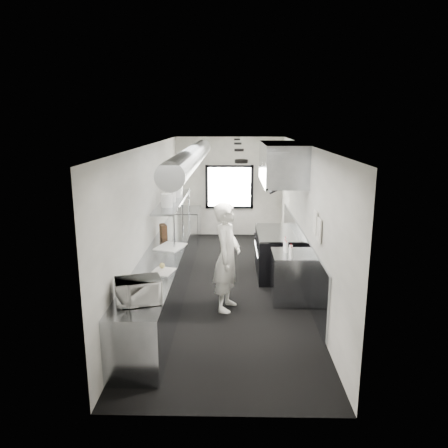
{
  "coord_description": "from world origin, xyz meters",
  "views": [
    {
      "loc": [
        0.1,
        -8.26,
        3.26
      ],
      "look_at": [
        -0.07,
        -0.2,
        1.32
      ],
      "focal_mm": 34.91,
      "sensor_mm": 36.0,
      "label": 1
    }
  ],
  "objects_px": {
    "squeeze_bottle_d": "(285,246)",
    "range": "(276,253)",
    "cutting_board": "(170,247)",
    "plate_stack_d": "(177,186)",
    "pass_shelf": "(173,201)",
    "plate_stack_b": "(171,195)",
    "line_cook": "(227,257)",
    "knife_block": "(163,231)",
    "bottle_station": "(290,277)",
    "far_work_table": "(187,226)",
    "microwave": "(138,291)",
    "small_plate": "(162,269)",
    "deli_tub_b": "(137,279)",
    "exhaust_hood": "(282,163)",
    "squeeze_bottle_e": "(285,243)",
    "squeeze_bottle_b": "(291,250)",
    "prep_counter": "(166,272)",
    "squeeze_bottle_c": "(286,247)",
    "squeeze_bottle_a": "(291,253)",
    "deli_tub_a": "(134,290)",
    "plate_stack_a": "(167,201)",
    "plate_stack_c": "(176,189)"
  },
  "relations": [
    {
      "from": "pass_shelf",
      "to": "bottle_station",
      "type": "xyz_separation_m",
      "value": [
        2.34,
        -1.7,
        -1.09
      ]
    },
    {
      "from": "plate_stack_a",
      "to": "squeeze_bottle_c",
      "type": "xyz_separation_m",
      "value": [
        2.28,
        -0.84,
        -0.7
      ]
    },
    {
      "from": "bottle_station",
      "to": "line_cook",
      "type": "distance_m",
      "value": 1.31
    },
    {
      "from": "line_cook",
      "to": "microwave",
      "type": "height_order",
      "value": "line_cook"
    },
    {
      "from": "squeeze_bottle_b",
      "to": "squeeze_bottle_c",
      "type": "bearing_deg",
      "value": 110.74
    },
    {
      "from": "exhaust_hood",
      "to": "line_cook",
      "type": "relative_size",
      "value": 1.16
    },
    {
      "from": "microwave",
      "to": "squeeze_bottle_a",
      "type": "bearing_deg",
      "value": 21.95
    },
    {
      "from": "small_plate",
      "to": "plate_stack_a",
      "type": "relative_size",
      "value": 0.62
    },
    {
      "from": "knife_block",
      "to": "squeeze_bottle_b",
      "type": "relative_size",
      "value": 1.44
    },
    {
      "from": "plate_stack_c",
      "to": "squeeze_bottle_b",
      "type": "height_order",
      "value": "plate_stack_c"
    },
    {
      "from": "exhaust_hood",
      "to": "plate_stack_c",
      "type": "height_order",
      "value": "exhaust_hood"
    },
    {
      "from": "plate_stack_d",
      "to": "pass_shelf",
      "type": "bearing_deg",
      "value": -89.97
    },
    {
      "from": "exhaust_hood",
      "to": "bottle_station",
      "type": "height_order",
      "value": "exhaust_hood"
    },
    {
      "from": "line_cook",
      "to": "knife_block",
      "type": "xyz_separation_m",
      "value": [
        -1.33,
        1.46,
        0.08
      ]
    },
    {
      "from": "pass_shelf",
      "to": "deli_tub_b",
      "type": "height_order",
      "value": "pass_shelf"
    },
    {
      "from": "exhaust_hood",
      "to": "squeeze_bottle_b",
      "type": "relative_size",
      "value": 11.89
    },
    {
      "from": "squeeze_bottle_a",
      "to": "squeeze_bottle_b",
      "type": "relative_size",
      "value": 1.03
    },
    {
      "from": "bottle_station",
      "to": "knife_block",
      "type": "height_order",
      "value": "knife_block"
    },
    {
      "from": "far_work_table",
      "to": "microwave",
      "type": "distance_m",
      "value": 6.14
    },
    {
      "from": "cutting_board",
      "to": "plate_stack_d",
      "type": "xyz_separation_m",
      "value": [
        -0.11,
        2.11,
        0.85
      ]
    },
    {
      "from": "range",
      "to": "plate_stack_d",
      "type": "xyz_separation_m",
      "value": [
        -2.23,
        1.06,
        1.29
      ]
    },
    {
      "from": "far_work_table",
      "to": "microwave",
      "type": "relative_size",
      "value": 2.21
    },
    {
      "from": "plate_stack_b",
      "to": "range",
      "type": "bearing_deg",
      "value": -1.59
    },
    {
      "from": "exhaust_hood",
      "to": "cutting_board",
      "type": "height_order",
      "value": "exhaust_hood"
    },
    {
      "from": "plate_stack_c",
      "to": "squeeze_bottle_e",
      "type": "bearing_deg",
      "value": -36.82
    },
    {
      "from": "bottle_station",
      "to": "line_cook",
      "type": "xyz_separation_m",
      "value": [
        -1.15,
        -0.39,
        0.5
      ]
    },
    {
      "from": "squeeze_bottle_e",
      "to": "squeeze_bottle_a",
      "type": "bearing_deg",
      "value": -86.8
    },
    {
      "from": "range",
      "to": "plate_stack_b",
      "type": "distance_m",
      "value": 2.57
    },
    {
      "from": "exhaust_hood",
      "to": "small_plate",
      "type": "distance_m",
      "value": 3.47
    },
    {
      "from": "exhaust_hood",
      "to": "prep_counter",
      "type": "bearing_deg",
      "value": -151.89
    },
    {
      "from": "plate_stack_b",
      "to": "squeeze_bottle_b",
      "type": "bearing_deg",
      "value": -33.9
    },
    {
      "from": "deli_tub_b",
      "to": "squeeze_bottle_d",
      "type": "bearing_deg",
      "value": 34.34
    },
    {
      "from": "line_cook",
      "to": "cutting_board",
      "type": "height_order",
      "value": "line_cook"
    },
    {
      "from": "knife_block",
      "to": "squeeze_bottle_d",
      "type": "bearing_deg",
      "value": -42.96
    },
    {
      "from": "small_plate",
      "to": "squeeze_bottle_b",
      "type": "bearing_deg",
      "value": 19.74
    },
    {
      "from": "pass_shelf",
      "to": "squeeze_bottle_a",
      "type": "xyz_separation_m",
      "value": [
        2.32,
        -1.99,
        -0.54
      ]
    },
    {
      "from": "deli_tub_a",
      "to": "plate_stack_a",
      "type": "relative_size",
      "value": 0.6
    },
    {
      "from": "plate_stack_b",
      "to": "plate_stack_d",
      "type": "height_order",
      "value": "plate_stack_d"
    },
    {
      "from": "range",
      "to": "squeeze_bottle_d",
      "type": "distance_m",
      "value": 1.35
    },
    {
      "from": "exhaust_hood",
      "to": "range",
      "type": "height_order",
      "value": "exhaust_hood"
    },
    {
      "from": "squeeze_bottle_d",
      "to": "range",
      "type": "bearing_deg",
      "value": 91.22
    },
    {
      "from": "pass_shelf",
      "to": "squeeze_bottle_d",
      "type": "relative_size",
      "value": 15.37
    },
    {
      "from": "line_cook",
      "to": "small_plate",
      "type": "xyz_separation_m",
      "value": [
        -1.04,
        -0.5,
        -0.04
      ]
    },
    {
      "from": "plate_stack_b",
      "to": "squeeze_bottle_e",
      "type": "height_order",
      "value": "plate_stack_b"
    },
    {
      "from": "bottle_station",
      "to": "squeeze_bottle_e",
      "type": "bearing_deg",
      "value": 99.66
    },
    {
      "from": "far_work_table",
      "to": "microwave",
      "type": "xyz_separation_m",
      "value": [
        0.01,
        -6.11,
        0.61
      ]
    },
    {
      "from": "squeeze_bottle_e",
      "to": "small_plate",
      "type": "bearing_deg",
      "value": -149.88
    },
    {
      "from": "exhaust_hood",
      "to": "plate_stack_c",
      "type": "bearing_deg",
      "value": 164.31
    },
    {
      "from": "range",
      "to": "far_work_table",
      "type": "height_order",
      "value": "range"
    },
    {
      "from": "squeeze_bottle_a",
      "to": "squeeze_bottle_d",
      "type": "height_order",
      "value": "squeeze_bottle_d"
    }
  ]
}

